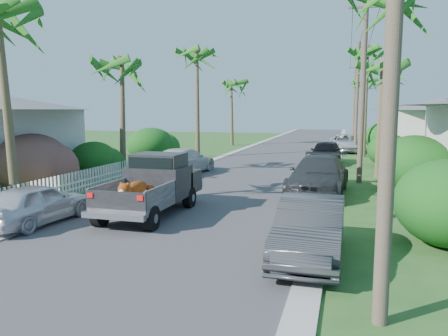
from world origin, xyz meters
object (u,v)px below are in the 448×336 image
(parked_car_ln, at_px, (36,204))
(parked_car_lf, at_px, (184,161))
(utility_pole_a, at_px, (393,42))
(utility_pole_d, at_px, (355,101))
(parked_car_rd, at_px, (346,143))
(palm_r_c, at_px, (368,50))
(palm_l_b, at_px, (121,61))
(utility_pole_c, at_px, (357,98))
(utility_pole_b, at_px, (363,89))
(parked_car_rf, at_px, (326,152))
(palm_l_d, at_px, (232,82))
(palm_r_b, at_px, (383,64))
(palm_l_a, at_px, (1,7))
(parked_car_rn, at_px, (310,229))
(parked_car_rm, at_px, (319,176))
(palm_l_c, at_px, (197,51))
(pickup_truck, at_px, (156,184))
(palm_r_d, at_px, (365,80))

(parked_car_ln, bearing_deg, parked_car_lf, -86.98)
(utility_pole_a, bearing_deg, utility_pole_d, 90.00)
(parked_car_rd, height_order, utility_pole_a, utility_pole_a)
(palm_r_c, distance_m, utility_pole_a, 28.23)
(palm_l_b, height_order, utility_pole_a, utility_pole_a)
(palm_l_b, bearing_deg, utility_pole_c, 52.22)
(palm_l_b, bearing_deg, utility_pole_a, -48.47)
(palm_r_c, relative_size, utility_pole_b, 1.04)
(parked_car_ln, height_order, utility_pole_c, utility_pole_c)
(parked_car_rf, relative_size, palm_l_d, 0.59)
(palm_l_b, distance_m, utility_pole_a, 18.77)
(parked_car_rf, relative_size, palm_r_c, 0.48)
(parked_car_rf, height_order, palm_r_b, palm_r_b)
(parked_car_rf, distance_m, palm_l_a, 20.91)
(parked_car_ln, bearing_deg, utility_pole_b, -126.52)
(palm_r_b, bearing_deg, parked_car_rn, -99.75)
(parked_car_rf, xyz_separation_m, parked_car_lf, (-7.47, -6.91, -0.05))
(palm_r_c, xyz_separation_m, utility_pole_c, (-0.60, 2.00, -3.51))
(palm_l_a, xyz_separation_m, palm_r_c, (12.40, 23.00, 1.18))
(palm_r_b, bearing_deg, parked_car_rd, 96.73)
(parked_car_lf, relative_size, palm_l_a, 0.61)
(utility_pole_a, xyz_separation_m, utility_pole_d, (0.00, 45.00, 0.00))
(palm_l_d, bearing_deg, utility_pole_d, 36.64)
(parked_car_lf, relative_size, utility_pole_a, 0.55)
(utility_pole_d, bearing_deg, parked_car_lf, -107.80)
(parked_car_rf, distance_m, palm_l_b, 14.41)
(utility_pole_c, bearing_deg, parked_car_rm, -95.35)
(palm_l_c, relative_size, palm_l_d, 1.19)
(pickup_truck, relative_size, palm_l_b, 0.69)
(parked_car_rn, height_order, parked_car_rd, parked_car_rd)
(parked_car_ln, bearing_deg, utility_pole_d, -98.40)
(parked_car_rd, bearing_deg, palm_l_c, -150.39)
(parked_car_rf, relative_size, palm_l_a, 0.55)
(palm_r_d, bearing_deg, parked_car_rd, -99.17)
(pickup_truck, xyz_separation_m, palm_l_b, (-5.41, 7.64, 5.14))
(parked_car_rn, distance_m, palm_r_c, 26.16)
(parked_car_ln, relative_size, palm_r_c, 0.41)
(parked_car_ln, bearing_deg, palm_l_d, -80.95)
(palm_l_d, relative_size, utility_pole_c, 0.86)
(parked_car_rm, height_order, utility_pole_d, utility_pole_d)
(parked_car_rm, bearing_deg, palm_l_c, 131.37)
(palm_r_b, bearing_deg, utility_pole_c, 94.40)
(parked_car_rm, bearing_deg, utility_pole_b, 68.15)
(parked_car_rn, bearing_deg, parked_car_rm, 92.54)
(parked_car_rd, distance_m, palm_l_a, 29.64)
(parked_car_rm, bearing_deg, palm_l_a, -144.31)
(parked_car_ln, distance_m, palm_l_b, 11.79)
(parked_car_rn, distance_m, palm_r_d, 39.54)
(parked_car_rd, relative_size, utility_pole_b, 0.60)
(palm_l_c, bearing_deg, palm_r_d, 55.22)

